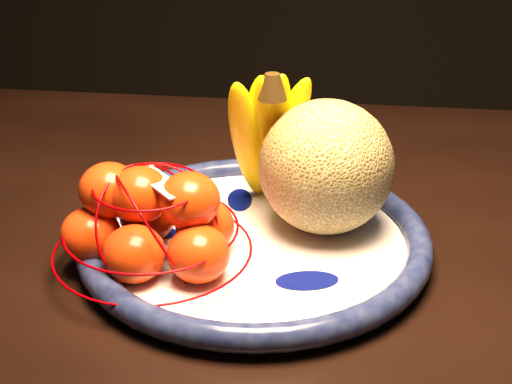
# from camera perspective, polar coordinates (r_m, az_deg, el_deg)

# --- Properties ---
(dining_table) EXTENTS (1.56, 0.95, 0.77)m
(dining_table) POSITION_cam_1_polar(r_m,az_deg,el_deg) (0.92, -5.00, -6.80)
(dining_table) COLOR black
(dining_table) RESTS_ON ground
(fruit_bowl) EXTENTS (0.40, 0.40, 0.03)m
(fruit_bowl) POSITION_cam_1_polar(r_m,az_deg,el_deg) (0.81, -0.11, -3.79)
(fruit_bowl) COLOR white
(fruit_bowl) RESTS_ON dining_table
(cantaloupe) EXTENTS (0.15, 0.15, 0.15)m
(cantaloupe) POSITION_cam_1_polar(r_m,az_deg,el_deg) (0.80, 5.64, 2.02)
(cantaloupe) COLOR olive
(cantaloupe) RESTS_ON fruit_bowl
(banana_bunch) EXTENTS (0.12, 0.12, 0.19)m
(banana_bunch) POSITION_cam_1_polar(r_m,az_deg,el_deg) (0.84, 0.69, 4.87)
(banana_bunch) COLOR yellow
(banana_bunch) RESTS_ON fruit_bowl
(mandarin_bag) EXTENTS (0.27, 0.27, 0.13)m
(mandarin_bag) POSITION_cam_1_polar(r_m,az_deg,el_deg) (0.76, -8.34, -2.44)
(mandarin_bag) COLOR #FE3C19
(mandarin_bag) RESTS_ON fruit_bowl
(price_tag) EXTENTS (0.07, 0.07, 0.01)m
(price_tag) POSITION_cam_1_polar(r_m,az_deg,el_deg) (0.73, -7.65, 0.80)
(price_tag) COLOR white
(price_tag) RESTS_ON mandarin_bag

